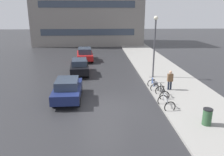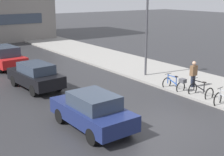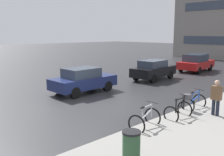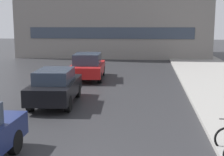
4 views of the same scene
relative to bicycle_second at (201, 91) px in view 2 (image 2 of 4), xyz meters
The scene contains 9 objects.
ground_plane 4.36m from the bicycle_second, 162.51° to the right, with size 140.00×140.00×0.00m, color #28282B.
sidewalk_kerb 8.90m from the bicycle_second, 77.96° to the left, with size 4.80×60.00×0.14m, color gray.
bicycle_second is the anchor object (origin of this frame).
bicycle_third 1.56m from the bicycle_second, 98.73° to the left, with size 0.68×1.39×0.93m.
car_navy 6.63m from the bicycle_second, behind, with size 1.88×4.02×1.51m.
car_black 9.21m from the bicycle_second, 133.69° to the left, with size 2.02×4.16×1.51m.
car_red 14.40m from the bicycle_second, 115.70° to the left, with size 2.27×4.52×1.63m.
pedestrian 1.72m from the bicycle_second, 54.55° to the left, with size 0.40×0.24×1.64m.
streetlamp 5.86m from the bicycle_second, 84.08° to the left, with size 0.37×0.37×5.57m.
Camera 2 is at (-8.68, -8.64, 5.36)m, focal length 50.00 mm.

